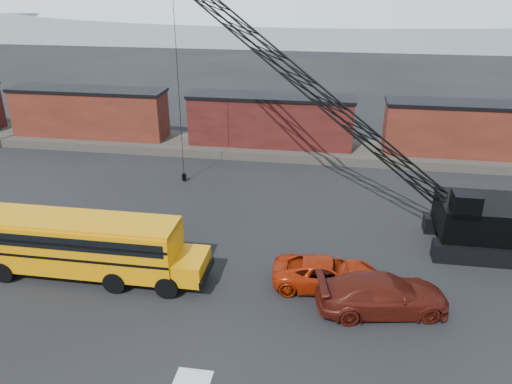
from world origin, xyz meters
The scene contains 10 objects.
ground centered at (0.00, 0.00, 0.00)m, with size 160.00×160.00×0.00m, color black.
gravel_berm centered at (0.00, 22.00, 0.35)m, with size 120.00×5.00×0.70m, color #4A453D.
boxcar_west_near centered at (-16.00, 22.00, 2.76)m, with size 13.70×3.10×4.17m.
boxcar_mid centered at (0.00, 22.00, 2.76)m, with size 13.70×3.10×4.17m.
boxcar_east_near centered at (16.00, 22.00, 2.76)m, with size 13.70×3.10×4.17m.
snow_patch centered at (0.50, -4.00, 0.01)m, with size 1.40×0.90×0.02m, color silver.
school_bus centered at (-6.55, 1.94, 1.79)m, with size 11.65×2.65×3.19m.
red_pickup centered at (5.32, 2.84, 0.73)m, with size 2.44×5.29×1.47m, color #A42307.
maroon_suv centered at (7.82, 1.38, 0.86)m, with size 2.42×5.94×1.72m, color #4E150D.
crawler_crane centered at (3.30, 11.34, 8.20)m, with size 22.19×9.24×14.69m.
Camera 1 is at (5.13, -17.86, 14.20)m, focal length 35.00 mm.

